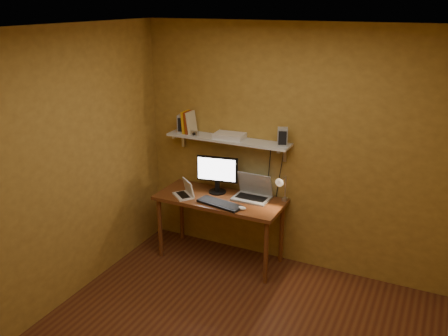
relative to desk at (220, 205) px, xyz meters
The scene contains 14 objects.
room 1.59m from the desk, 61.70° to the right, with size 3.44×3.24×2.64m.
desk is the anchor object (origin of this frame).
wall_shelf 0.72m from the desk, 90.00° to the left, with size 1.40×0.25×0.21m.
monitor 0.36m from the desk, 126.74° to the left, with size 0.46×0.23×0.42m.
laptop 0.39m from the desk, 25.62° to the left, with size 0.39×0.29×0.28m.
netbook 0.41m from the desk, 161.33° to the right, with size 0.30×0.29×0.18m.
keyboard 0.21m from the desk, 64.31° to the right, with size 0.50×0.17×0.03m, color black.
mouse 0.39m from the desk, 27.94° to the right, with size 0.09×0.06×0.03m, color white.
desk_lamp 0.73m from the desk, 10.81° to the left, with size 0.09×0.23×0.38m.
speaker_left 1.00m from the desk, 160.47° to the left, with size 0.11×0.11×0.20m, color #979A9F.
speaker_right 1.03m from the desk, 18.13° to the left, with size 0.10×0.10×0.18m, color #979A9F.
books 0.99m from the desk, 157.44° to the left, with size 0.13×0.17×0.25m.
shelf_camera 0.83m from the desk, 162.04° to the left, with size 0.10×0.06×0.06m.
router 0.77m from the desk, 85.27° to the left, with size 0.33×0.22×0.05m, color white.
Camera 1 is at (1.42, -2.98, 2.80)m, focal length 38.00 mm.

